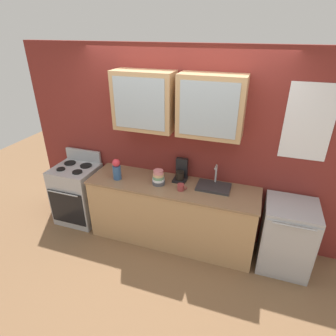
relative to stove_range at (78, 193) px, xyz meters
name	(u,v)px	position (x,y,z in m)	size (l,w,h in m)	color
ground_plane	(171,238)	(1.50, 0.00, -0.45)	(10.00, 10.00, 0.00)	brown
back_wall_unit	(180,138)	(1.50, 0.31, 0.97)	(4.46, 0.42, 2.55)	maroon
counter	(172,213)	(1.50, 0.00, -0.01)	(2.23, 0.62, 0.88)	tan
stove_range	(78,193)	(0.00, 0.00, 0.00)	(0.61, 0.61, 1.06)	#ADAFB5
sink_faucet	(214,186)	(2.02, 0.10, 0.46)	(0.42, 0.29, 0.28)	#2D2D30
bowl_stack	(158,178)	(1.32, -0.03, 0.52)	(0.17, 0.17, 0.20)	#4C4C54
vase	(117,169)	(0.76, -0.08, 0.58)	(0.11, 0.11, 0.29)	#33598C
cup_near_sink	(181,187)	(1.64, -0.09, 0.47)	(0.12, 0.09, 0.08)	#993838
dishwasher	(286,236)	(2.96, 0.00, -0.01)	(0.59, 0.61, 0.88)	#ADAFB5
coffee_maker	(181,172)	(1.56, 0.18, 0.54)	(0.17, 0.20, 0.29)	black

